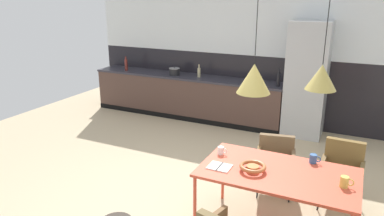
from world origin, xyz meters
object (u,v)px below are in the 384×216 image
Objects in this scene: armchair_head_of_table at (276,157)px; mug_tall_blue at (313,159)px; armchair_near_window at (342,166)px; open_book at (220,167)px; refrigerator_column at (307,80)px; mug_glass_clear at (221,151)px; fruit_bowl at (253,167)px; pendant_lamp_over_table_far at (321,77)px; bottle_oil_tall at (126,65)px; mug_dark_espresso at (345,182)px; pendant_lamp_over_table_near at (254,79)px; cooking_pot at (174,71)px; dining_table at (278,175)px; bottle_wine_green at (278,79)px; bottle_vinegar_dark at (199,72)px.

mug_tall_blue is at bearing 121.42° from armchair_head_of_table.
open_book is (-1.17, -1.12, 0.25)m from armchair_near_window.
refrigerator_column reaches higher than mug_glass_clear.
pendant_lamp_over_table_far is (0.57, 0.12, 0.99)m from fruit_bowl.
open_book is 4.78m from bottle_oil_tall.
fruit_bowl is 2.17× the size of mug_dark_espresso.
open_book is 0.22× the size of pendant_lamp_over_table_near.
mug_dark_espresso is at bearing 94.93° from armchair_near_window.
refrigerator_column is 3.37m from open_book.
armchair_near_window reaches higher than armchair_head_of_table.
armchair_head_of_table is 2.37× the size of bottle_oil_tall.
refrigerator_column is 3.33m from mug_dark_espresso.
cooking_pot is at bearing 126.63° from mug_glass_clear.
dining_table is at bearing -129.56° from mug_tall_blue.
mug_dark_espresso is 3.39m from bottle_wine_green.
cooking_pot is 4.54m from pendant_lamp_over_table_far.
bottle_oil_tall is at bearing 145.32° from pendant_lamp_over_table_far.
mug_dark_espresso is (1.22, 0.13, 0.05)m from open_book.
fruit_bowl is at bearing 77.04° from armchair_head_of_table.
dining_table is 12.97× the size of mug_tall_blue.
mug_dark_espresso is (0.87, -3.20, -0.23)m from refrigerator_column.
fruit_bowl is at bearing -39.48° from bottle_oil_tall.
mug_glass_clear is 4.49m from bottle_oil_tall.
bottle_oil_tall is 5.42m from pendant_lamp_over_table_far.
bottle_wine_green is (-0.47, 3.17, 0.23)m from fruit_bowl.
pendant_lamp_over_table_far reaches higher than dining_table.
armchair_near_window is 7.03× the size of mug_glass_clear.
bottle_wine_green is at bearing -0.00° from bottle_oil_tall.
mug_tall_blue is (0.88, 0.54, 0.04)m from open_book.
bottle_wine_green reaches higher than bottle_oil_tall.
mug_dark_espresso is 0.57× the size of cooking_pot.
bottle_oil_tall is 1.18× the size of bottle_vinegar_dark.
bottle_vinegar_dark reaches higher than mug_glass_clear.
armchair_near_window is 1.37m from fruit_bowl.
armchair_near_window is at bearing 58.15° from dining_table.
pendant_lamp_over_table_far is (2.67, -3.13, 0.79)m from bottle_vinegar_dark.
mug_dark_espresso is at bearing -50.03° from mug_tall_blue.
mug_tall_blue is at bearing 65.43° from armchair_near_window.
mug_dark_espresso is 4.74m from cooking_pot.
bottle_wine_green reaches higher than bottle_vinegar_dark.
dining_table is 3.16m from bottle_wine_green.
refrigerator_column is at bearing 94.13° from dining_table.
refrigerator_column is 2.42m from armchair_near_window.
pendant_lamp_over_table_far reaches higher than armchair_near_window.
armchair_head_of_table is 0.91× the size of armchair_near_window.
armchair_head_of_table is 0.97m from mug_glass_clear.
open_book is at bearing -62.02° from bottle_vinegar_dark.
bottle_wine_green reaches higher than fruit_bowl.
mug_glass_clear is at bearing 168.99° from dining_table.
refrigerator_column reaches higher than armchair_head_of_table.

